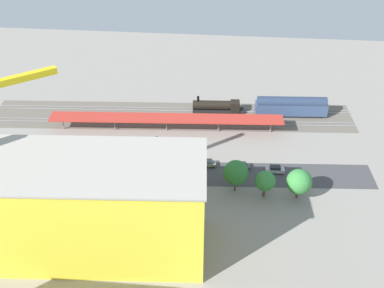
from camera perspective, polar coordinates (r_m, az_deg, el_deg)
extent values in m
plane|color=gray|center=(112.59, -3.87, -2.22)|extent=(162.43, 162.43, 0.00)
cube|color=#665E54|center=(129.80, -2.49, 3.52)|extent=(102.26, 21.28, 0.01)
cube|color=#424244|center=(109.19, -4.21, -3.64)|extent=(101.89, 15.56, 0.01)
cube|color=#9E9EA8|center=(133.15, -2.27, 4.52)|extent=(101.31, 6.70, 0.12)
cube|color=#9E9EA8|center=(131.93, -2.34, 4.20)|extent=(101.31, 6.70, 0.12)
cube|color=#9E9EA8|center=(127.50, -2.64, 2.96)|extent=(101.31, 6.70, 0.12)
cube|color=#9E9EA8|center=(126.30, -2.73, 2.61)|extent=(101.31, 6.70, 0.12)
cube|color=#B73328|center=(121.54, -3.24, 3.24)|extent=(62.20, 8.80, 0.34)
cylinder|color=slate|center=(123.62, 9.81, 2.20)|extent=(0.30, 0.30, 3.76)
cylinder|color=slate|center=(122.34, 3.33, 2.33)|extent=(0.30, 0.30, 3.76)
cylinder|color=slate|center=(122.65, -3.21, 2.43)|extent=(0.30, 0.30, 3.76)
cylinder|color=slate|center=(124.53, -9.63, 2.50)|extent=(0.30, 0.30, 3.76)
cylinder|color=slate|center=(127.91, -15.78, 2.53)|extent=(0.30, 0.30, 3.76)
cube|color=black|center=(131.46, 3.29, 4.21)|extent=(14.68, 3.25, 1.00)
cylinder|color=black|center=(130.51, 2.75, 4.88)|extent=(12.15, 3.34, 2.57)
cube|color=black|center=(131.07, 5.38, 4.62)|extent=(2.73, 2.93, 3.46)
cylinder|color=black|center=(129.47, 0.77, 5.67)|extent=(0.70, 0.70, 1.40)
cube|color=black|center=(132.71, 12.14, 3.62)|extent=(18.10, 3.69, 0.60)
cube|color=#384C72|center=(131.67, 12.25, 4.37)|extent=(20.14, 4.45, 3.47)
cylinder|color=#273550|center=(130.67, 12.36, 5.11)|extent=(19.34, 4.40, 3.17)
cube|color=black|center=(110.86, 10.27, -3.41)|extent=(3.77, 1.81, 0.30)
cube|color=silver|center=(110.52, 10.30, -3.18)|extent=(4.48, 1.90, 0.82)
cube|color=#1E2328|center=(110.07, 10.34, -2.88)|extent=(2.52, 1.63, 0.66)
cube|color=black|center=(110.72, 6.14, -3.02)|extent=(3.52, 2.09, 0.30)
cube|color=#474C51|center=(110.40, 6.16, -2.81)|extent=(4.16, 2.22, 0.74)
cube|color=#1E2328|center=(109.99, 6.18, -2.55)|extent=(2.39, 1.83, 0.58)
cube|color=black|center=(111.00, 1.92, -2.69)|extent=(3.57, 2.02, 0.30)
cube|color=gray|center=(110.69, 1.93, -2.48)|extent=(4.22, 2.15, 0.71)
cube|color=#1E2328|center=(110.27, 1.93, -2.20)|extent=(2.42, 1.77, 0.67)
cube|color=black|center=(111.19, -1.51, -2.60)|extent=(3.92, 1.78, 0.30)
cube|color=black|center=(110.83, -1.51, -2.36)|extent=(4.67, 1.86, 0.87)
cube|color=#1E2328|center=(110.37, -1.52, -2.06)|extent=(2.62, 1.61, 0.62)
cube|color=black|center=(112.26, -5.64, -2.36)|extent=(3.99, 2.15, 0.30)
cube|color=#474C51|center=(111.91, -5.66, -2.13)|extent=(4.72, 2.30, 0.84)
cube|color=#1E2328|center=(111.50, -5.68, -1.85)|extent=(2.70, 1.88, 0.52)
cube|color=yellow|center=(87.01, -12.11, -7.92)|extent=(41.59, 18.99, 20.27)
cube|color=#ADA89E|center=(80.37, -13.02, -2.56)|extent=(42.22, 19.63, 0.40)
cube|color=black|center=(101.75, -7.96, -7.27)|extent=(10.10, 2.44, 0.50)
cube|color=white|center=(100.43, -7.44, -6.61)|extent=(8.00, 2.63, 2.86)
cube|color=maroon|center=(101.57, -10.24, -6.50)|extent=(2.16, 2.49, 2.50)
cube|color=black|center=(101.02, -4.90, -7.38)|extent=(9.17, 3.44, 0.50)
cube|color=silver|center=(99.79, -4.35, -6.63)|extent=(7.12, 3.37, 3.01)
cube|color=silver|center=(100.25, -6.91, -6.82)|extent=(2.43, 2.68, 2.41)
cube|color=black|center=(100.87, -4.90, -7.47)|extent=(8.73, 3.49, 0.50)
cube|color=silver|center=(99.73, -4.37, -6.77)|extent=(6.77, 3.44, 2.74)
cube|color=maroon|center=(100.02, -6.81, -6.87)|extent=(2.36, 2.79, 2.58)
cylinder|color=brown|center=(103.63, 5.39, -5.11)|extent=(0.39, 0.39, 3.17)
sphere|color=#2D7233|center=(101.35, 5.50, -3.58)|extent=(5.66, 5.66, 5.66)
cylinder|color=brown|center=(104.18, 12.99, -5.98)|extent=(0.51, 0.51, 2.62)
sphere|color=#38843D|center=(102.07, 13.23, -4.60)|extent=(5.64, 5.64, 5.64)
cylinder|color=brown|center=(103.18, 8.97, -5.83)|extent=(0.57, 0.57, 2.72)
sphere|color=#38843D|center=(101.27, 9.12, -4.58)|extent=(4.55, 4.55, 4.55)
cylinder|color=brown|center=(107.63, -13.36, -4.31)|extent=(0.37, 0.37, 3.07)
sphere|color=#38843D|center=(105.31, -13.63, -2.75)|extent=(6.33, 6.33, 6.33)
cylinder|color=brown|center=(111.58, -19.23, -3.80)|extent=(0.48, 0.48, 3.38)
sphere|color=#28662D|center=(109.51, -19.58, -2.39)|extent=(5.14, 5.14, 5.14)
cylinder|color=brown|center=(104.00, 0.58, -4.57)|extent=(0.58, 0.58, 3.64)
sphere|color=#38843D|center=(101.89, 0.59, -3.15)|extent=(4.27, 4.27, 4.27)
cylinder|color=#333333|center=(111.03, -4.35, -0.79)|extent=(0.16, 0.16, 6.40)
cube|color=black|center=(108.91, -4.44, 0.75)|extent=(0.36, 0.36, 0.90)
sphere|color=green|center=(108.94, -4.55, 0.76)|extent=(0.20, 0.20, 0.20)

